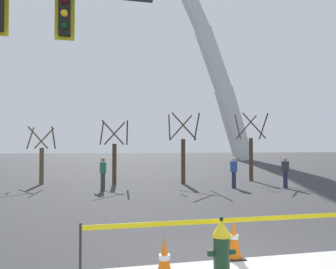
{
  "coord_description": "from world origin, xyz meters",
  "views": [
    {
      "loc": [
        -2.82,
        -5.96,
        2.11
      ],
      "look_at": [
        -0.19,
        5.0,
        2.5
      ],
      "focal_mm": 38.48,
      "sensor_mm": 36.0,
      "label": 1
    }
  ],
  "objects_px": {
    "pedestrian_walking_left": "(285,172)",
    "pedestrian_near_trees": "(234,172)",
    "traffic_cone_by_hydrant": "(164,261)",
    "monument_arch": "(102,41)",
    "traffic_cone_mid_sidewalk": "(234,240)",
    "fire_hydrant": "(221,250)",
    "pedestrian_walking_right": "(103,174)"
  },
  "relations": [
    {
      "from": "fire_hydrant",
      "to": "traffic_cone_by_hydrant",
      "type": "distance_m",
      "value": 0.94
    },
    {
      "from": "traffic_cone_by_hydrant",
      "to": "pedestrian_walking_left",
      "type": "distance_m",
      "value": 14.24
    },
    {
      "from": "traffic_cone_by_hydrant",
      "to": "monument_arch",
      "type": "distance_m",
      "value": 51.15
    },
    {
      "from": "traffic_cone_by_hydrant",
      "to": "fire_hydrant",
      "type": "bearing_deg",
      "value": -0.19
    },
    {
      "from": "fire_hydrant",
      "to": "pedestrian_near_trees",
      "type": "height_order",
      "value": "pedestrian_near_trees"
    },
    {
      "from": "monument_arch",
      "to": "traffic_cone_by_hydrant",
      "type": "bearing_deg",
      "value": -91.87
    },
    {
      "from": "traffic_cone_by_hydrant",
      "to": "pedestrian_walking_left",
      "type": "xyz_separation_m",
      "value": [
        8.9,
        11.11,
        0.46
      ]
    },
    {
      "from": "monument_arch",
      "to": "pedestrian_near_trees",
      "type": "height_order",
      "value": "monument_arch"
    },
    {
      "from": "fire_hydrant",
      "to": "traffic_cone_mid_sidewalk",
      "type": "xyz_separation_m",
      "value": [
        0.62,
        0.92,
        -0.11
      ]
    },
    {
      "from": "traffic_cone_by_hydrant",
      "to": "monument_arch",
      "type": "xyz_separation_m",
      "value": [
        1.57,
        48.04,
        17.48
      ]
    },
    {
      "from": "traffic_cone_mid_sidewalk",
      "to": "pedestrian_walking_left",
      "type": "relative_size",
      "value": 0.46
    },
    {
      "from": "traffic_cone_by_hydrant",
      "to": "monument_arch",
      "type": "bearing_deg",
      "value": 88.13
    },
    {
      "from": "traffic_cone_by_hydrant",
      "to": "pedestrian_near_trees",
      "type": "distance_m",
      "value": 13.37
    },
    {
      "from": "pedestrian_walking_right",
      "to": "pedestrian_near_trees",
      "type": "bearing_deg",
      "value": -4.93
    },
    {
      "from": "fire_hydrant",
      "to": "pedestrian_near_trees",
      "type": "relative_size",
      "value": 0.62
    },
    {
      "from": "fire_hydrant",
      "to": "pedestrian_near_trees",
      "type": "bearing_deg",
      "value": 65.28
    },
    {
      "from": "pedestrian_walking_right",
      "to": "pedestrian_near_trees",
      "type": "xyz_separation_m",
      "value": [
        6.59,
        -0.57,
        0.0
      ]
    },
    {
      "from": "fire_hydrant",
      "to": "pedestrian_walking_left",
      "type": "height_order",
      "value": "pedestrian_walking_left"
    },
    {
      "from": "traffic_cone_by_hydrant",
      "to": "pedestrian_near_trees",
      "type": "relative_size",
      "value": 0.46
    },
    {
      "from": "monument_arch",
      "to": "pedestrian_walking_right",
      "type": "distance_m",
      "value": 39.61
    },
    {
      "from": "traffic_cone_by_hydrant",
      "to": "pedestrian_near_trees",
      "type": "xyz_separation_m",
      "value": [
        6.35,
        11.75,
        0.46
      ]
    },
    {
      "from": "traffic_cone_mid_sidewalk",
      "to": "pedestrian_walking_left",
      "type": "height_order",
      "value": "pedestrian_walking_left"
    },
    {
      "from": "pedestrian_walking_left",
      "to": "pedestrian_near_trees",
      "type": "relative_size",
      "value": 1.0
    },
    {
      "from": "traffic_cone_mid_sidewalk",
      "to": "pedestrian_walking_right",
      "type": "distance_m",
      "value": 11.56
    },
    {
      "from": "fire_hydrant",
      "to": "pedestrian_walking_right",
      "type": "relative_size",
      "value": 0.62
    },
    {
      "from": "traffic_cone_by_hydrant",
      "to": "traffic_cone_mid_sidewalk",
      "type": "distance_m",
      "value": 1.8
    },
    {
      "from": "fire_hydrant",
      "to": "pedestrian_walking_right",
      "type": "bearing_deg",
      "value": 95.47
    },
    {
      "from": "pedestrian_walking_left",
      "to": "pedestrian_near_trees",
      "type": "xyz_separation_m",
      "value": [
        -2.55,
        0.65,
        0.0
      ]
    },
    {
      "from": "traffic_cone_by_hydrant",
      "to": "monument_arch",
      "type": "relative_size",
      "value": 0.02
    },
    {
      "from": "monument_arch",
      "to": "pedestrian_walking_left",
      "type": "xyz_separation_m",
      "value": [
        7.33,
        -36.93,
        -17.02
      ]
    },
    {
      "from": "traffic_cone_by_hydrant",
      "to": "pedestrian_walking_left",
      "type": "height_order",
      "value": "pedestrian_walking_left"
    },
    {
      "from": "traffic_cone_by_hydrant",
      "to": "traffic_cone_mid_sidewalk",
      "type": "xyz_separation_m",
      "value": [
        1.55,
        0.91,
        0.0
      ]
    }
  ]
}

